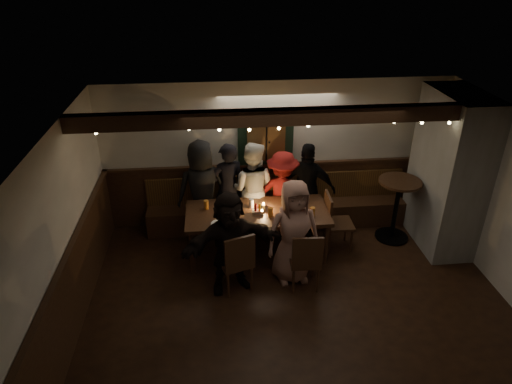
{
  "coord_description": "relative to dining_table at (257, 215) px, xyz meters",
  "views": [
    {
      "loc": [
        -1.08,
        -4.78,
        4.46
      ],
      "look_at": [
        -0.45,
        1.6,
        1.05
      ],
      "focal_mm": 32.0,
      "sensor_mm": 36.0,
      "label": 1
    }
  ],
  "objects": [
    {
      "name": "chair_near_right",
      "position": [
        0.61,
        -0.95,
        -0.19
      ],
      "size": [
        0.46,
        0.46,
        0.97
      ],
      "color": "black",
      "rests_on": "ground"
    },
    {
      "name": "person_c",
      "position": [
        -0.01,
        0.73,
        0.1
      ],
      "size": [
        0.98,
        0.86,
        1.68
      ],
      "primitive_type": "imported",
      "rotation": [
        0.0,
        0.0,
        2.81
      ],
      "color": "beige",
      "rests_on": "ground"
    },
    {
      "name": "dining_table",
      "position": [
        0.0,
        0.0,
        0.0
      ],
      "size": [
        2.25,
        0.97,
        0.98
      ],
      "color": "black",
      "rests_on": "ground"
    },
    {
      "name": "chair_near_left",
      "position": [
        -0.38,
        -0.9,
        -0.17
      ],
      "size": [
        0.57,
        0.57,
        1.0
      ],
      "color": "black",
      "rests_on": "ground"
    },
    {
      "name": "chair_end",
      "position": [
        1.27,
        0.05,
        -0.17
      ],
      "size": [
        0.46,
        0.46,
        1.0
      ],
      "color": "black",
      "rests_on": "ground"
    },
    {
      "name": "high_top",
      "position": [
        2.39,
        0.25,
        -0.03
      ],
      "size": [
        0.7,
        0.7,
        1.11
      ],
      "color": "black",
      "rests_on": "ground"
    },
    {
      "name": "person_b",
      "position": [
        -0.42,
        0.76,
        0.1
      ],
      "size": [
        0.7,
        0.55,
        1.67
      ],
      "primitive_type": "imported",
      "rotation": [
        0.0,
        0.0,
        3.42
      ],
      "color": "black",
      "rests_on": "ground"
    },
    {
      "name": "person_e",
      "position": [
        0.93,
        0.66,
        0.09
      ],
      "size": [
        1.05,
        0.69,
        1.65
      ],
      "primitive_type": "imported",
      "rotation": [
        0.0,
        0.0,
        2.81
      ],
      "color": "black",
      "rests_on": "ground"
    },
    {
      "name": "room",
      "position": [
        1.52,
        0.02,
        0.34
      ],
      "size": [
        6.02,
        5.01,
        2.62
      ],
      "color": "black",
      "rests_on": "ground"
    },
    {
      "name": "person_f",
      "position": [
        -0.47,
        -0.8,
        0.05
      ],
      "size": [
        1.54,
        0.84,
        1.58
      ],
      "primitive_type": "imported",
      "rotation": [
        0.0,
        0.0,
        0.27
      ],
      "color": "black",
      "rests_on": "ground"
    },
    {
      "name": "person_a",
      "position": [
        -0.86,
        0.7,
        0.14
      ],
      "size": [
        0.95,
        0.72,
        1.75
      ],
      "primitive_type": "imported",
      "rotation": [
        0.0,
        0.0,
        3.35
      ],
      "color": "black",
      "rests_on": "ground"
    },
    {
      "name": "person_g",
      "position": [
        0.46,
        -0.66,
        0.08
      ],
      "size": [
        0.87,
        0.63,
        1.64
      ],
      "primitive_type": "imported",
      "rotation": [
        0.0,
        0.0,
        0.14
      ],
      "color": "#A67464",
      "rests_on": "ground"
    },
    {
      "name": "person_d",
      "position": [
        0.5,
        0.67,
        0.02
      ],
      "size": [
        1.11,
        0.87,
        1.52
      ],
      "primitive_type": "imported",
      "rotation": [
        0.0,
        0.0,
        2.79
      ],
      "color": "maroon",
      "rests_on": "ground"
    }
  ]
}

